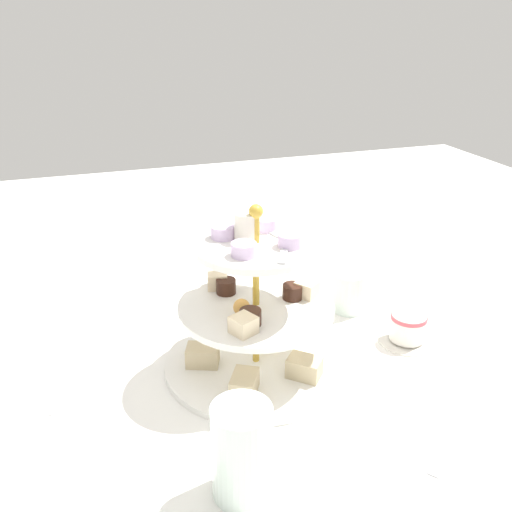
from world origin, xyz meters
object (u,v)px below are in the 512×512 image
object	(u,v)px
water_glass_tall_right	(242,452)
teacup_with_saucer	(408,329)
butter_knife_left	(59,377)
water_glass_short_left	(350,291)
water_glass_mid_back	(228,277)
tiered_serving_stand	(256,319)
butter_knife_right	(452,433)

from	to	relation	value
water_glass_tall_right	teacup_with_saucer	bearing A→B (deg)	-58.57
water_glass_tall_right	butter_knife_left	world-z (taller)	water_glass_tall_right
water_glass_short_left	water_glass_mid_back	xyz separation A→B (m)	(0.10, 0.20, 0.01)
water_glass_short_left	teacup_with_saucer	bearing A→B (deg)	-162.60
water_glass_tall_right	water_glass_mid_back	bearing A→B (deg)	-13.86
tiered_serving_stand	butter_knife_right	bearing A→B (deg)	-139.02
butter_knife_left	tiered_serving_stand	bearing A→B (deg)	87.10
water_glass_tall_right	butter_knife_right	xyz separation A→B (m)	(0.00, -0.28, -0.06)
tiered_serving_stand	butter_knife_right	size ratio (longest dim) A/B	1.64
tiered_serving_stand	water_glass_tall_right	world-z (taller)	tiered_serving_stand
tiered_serving_stand	teacup_with_saucer	bearing A→B (deg)	-93.24
butter_knife_left	water_glass_mid_back	world-z (taller)	water_glass_mid_back
tiered_serving_stand	water_glass_tall_right	xyz separation A→B (m)	(-0.23, 0.09, -0.02)
teacup_with_saucer	water_glass_mid_back	world-z (taller)	water_glass_mid_back
water_glass_tall_right	water_glass_mid_back	world-z (taller)	water_glass_tall_right
tiered_serving_stand	water_glass_short_left	world-z (taller)	tiered_serving_stand
water_glass_mid_back	water_glass_short_left	bearing A→B (deg)	-117.96
water_glass_tall_right	water_glass_mid_back	xyz separation A→B (m)	(0.45, -0.11, -0.01)
tiered_serving_stand	teacup_with_saucer	world-z (taller)	tiered_serving_stand
tiered_serving_stand	butter_knife_right	xyz separation A→B (m)	(-0.22, -0.19, -0.08)
water_glass_tall_right	butter_knife_left	distance (m)	0.35
teacup_with_saucer	butter_knife_right	bearing A→B (deg)	163.15
tiered_serving_stand	teacup_with_saucer	size ratio (longest dim) A/B	3.10
butter_knife_right	water_glass_mid_back	bearing A→B (deg)	72.83
butter_knife_left	butter_knife_right	xyz separation A→B (m)	(-0.28, -0.48, 0.00)
water_glass_short_left	butter_knife_right	bearing A→B (deg)	176.13
water_glass_tall_right	water_glass_short_left	bearing A→B (deg)	-42.06
water_glass_mid_back	water_glass_tall_right	bearing A→B (deg)	166.14
water_glass_tall_right	water_glass_mid_back	distance (m)	0.46
butter_knife_right	water_glass_tall_right	bearing A→B (deg)	142.13
butter_knife_right	water_glass_mid_back	world-z (taller)	water_glass_mid_back
water_glass_mid_back	teacup_with_saucer	bearing A→B (deg)	-134.45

